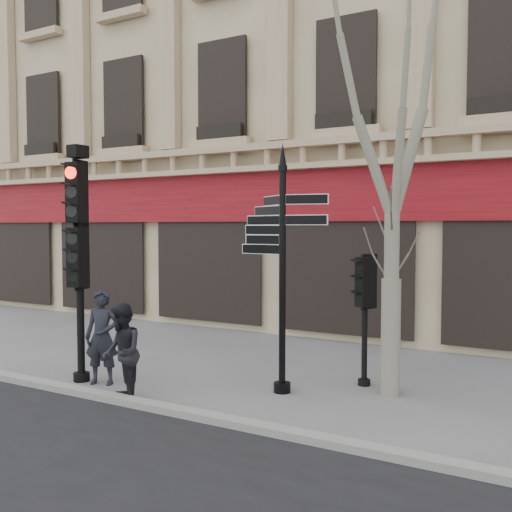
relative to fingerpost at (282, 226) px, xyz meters
The scene contains 9 objects.
ground 2.93m from the fingerpost, 143.22° to the right, with size 80.00×80.00×0.00m, color #5D5D61.
kerb 3.38m from the fingerpost, 107.56° to the right, with size 80.00×0.25×0.12m, color gray.
building 13.54m from the fingerpost, 92.76° to the left, with size 28.00×15.52×18.00m.
fingerpost is the anchor object (origin of this frame).
traffic_signal_main 3.71m from the fingerpost, 161.30° to the right, with size 0.55×0.46×4.28m.
traffic_signal_secondary 1.98m from the fingerpost, 45.39° to the left, with size 0.46×0.40×2.29m.
plane_tree 3.07m from the fingerpost, 24.21° to the left, with size 2.85×2.85×7.57m.
pedestrian_a 3.80m from the fingerpost, 159.37° to the right, with size 0.62×0.41×1.70m, color black.
pedestrian_b 3.36m from the fingerpost, 139.38° to the right, with size 0.77×0.60×1.59m, color black.
Camera 1 is at (4.93, -8.12, 2.84)m, focal length 40.00 mm.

